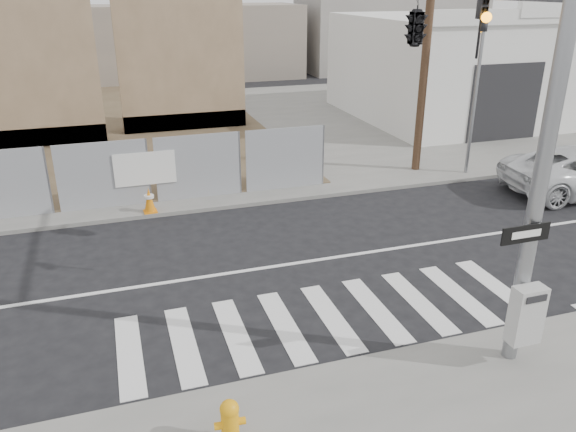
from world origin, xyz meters
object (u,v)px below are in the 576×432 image
object	(u,v)px
traffic_cone_d	(149,200)
fire_hydrant	(230,423)
auto_shop	(477,66)
signal_pole	(451,70)

from	to	relation	value
traffic_cone_d	fire_hydrant	bearing A→B (deg)	-88.24
auto_shop	traffic_cone_d	distance (m)	19.23
signal_pole	traffic_cone_d	distance (m)	9.38
auto_shop	fire_hydrant	distance (m)	24.85
auto_shop	fire_hydrant	bearing A→B (deg)	-132.45
auto_shop	traffic_cone_d	bearing A→B (deg)	-152.79
signal_pole	auto_shop	xyz separation A→B (m)	(11.50, 15.01, -2.25)
fire_hydrant	traffic_cone_d	distance (m)	9.53
signal_pole	fire_hydrant	world-z (taller)	signal_pole
auto_shop	signal_pole	bearing A→B (deg)	-127.46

